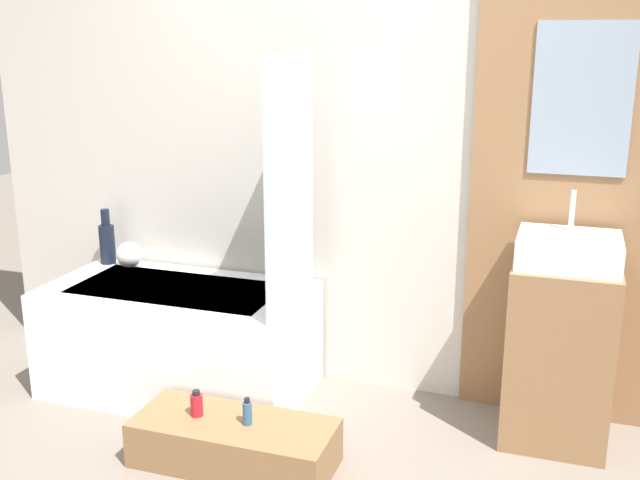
% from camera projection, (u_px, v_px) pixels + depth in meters
% --- Properties ---
extents(wall_tiled_back, '(4.20, 0.06, 2.60)m').
position_uv_depth(wall_tiled_back, '(366.00, 133.00, 3.59)').
color(wall_tiled_back, beige).
rests_on(wall_tiled_back, ground_plane).
extents(wall_wood_accent, '(0.90, 0.04, 2.60)m').
position_uv_depth(wall_wood_accent, '(578.00, 141.00, 3.25)').
color(wall_wood_accent, '#8E6642').
rests_on(wall_wood_accent, ground_plane).
extents(bathtub, '(1.30, 0.69, 0.55)m').
position_uv_depth(bathtub, '(179.00, 339.00, 3.77)').
color(bathtub, white).
rests_on(bathtub, ground_plane).
extents(glass_shower_screen, '(0.01, 0.58, 1.14)m').
position_uv_depth(glass_shower_screen, '(290.00, 184.00, 3.32)').
color(glass_shower_screen, silver).
rests_on(glass_shower_screen, bathtub).
extents(wooden_step_bench, '(0.85, 0.36, 0.20)m').
position_uv_depth(wooden_step_bench, '(234.00, 443.00, 3.15)').
color(wooden_step_bench, olive).
rests_on(wooden_step_bench, ground_plane).
extents(vanity_cabinet, '(0.44, 0.42, 0.81)m').
position_uv_depth(vanity_cabinet, '(559.00, 353.00, 3.28)').
color(vanity_cabinet, '#8E6642').
rests_on(vanity_cabinet, ground_plane).
extents(sink, '(0.42, 0.35, 0.30)m').
position_uv_depth(sink, '(569.00, 250.00, 3.15)').
color(sink, white).
rests_on(sink, vanity_cabinet).
extents(vase_tall_dark, '(0.08, 0.08, 0.30)m').
position_uv_depth(vase_tall_dark, '(107.00, 241.00, 4.07)').
color(vase_tall_dark, black).
rests_on(vase_tall_dark, bathtub).
extents(vase_round_light, '(0.14, 0.14, 0.14)m').
position_uv_depth(vase_round_light, '(129.00, 255.00, 4.01)').
color(vase_round_light, white).
rests_on(vase_round_light, bathtub).
extents(bottle_soap_primary, '(0.05, 0.05, 0.12)m').
position_uv_depth(bottle_soap_primary, '(197.00, 404.00, 3.16)').
color(bottle_soap_primary, '#B21928').
rests_on(bottle_soap_primary, wooden_step_bench).
extents(bottle_soap_secondary, '(0.04, 0.04, 0.12)m').
position_uv_depth(bottle_soap_secondary, '(247.00, 412.00, 3.09)').
color(bottle_soap_secondary, '#2D567A').
rests_on(bottle_soap_secondary, wooden_step_bench).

